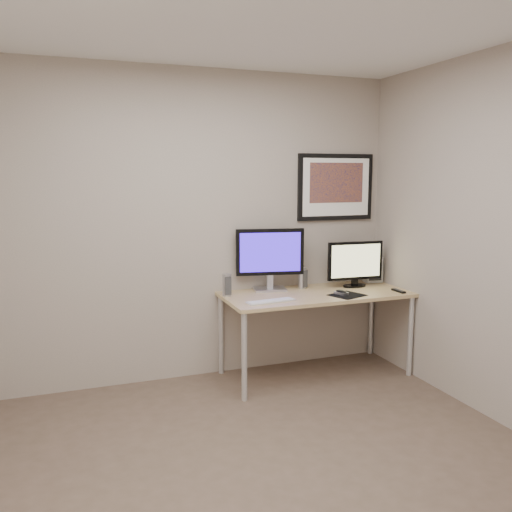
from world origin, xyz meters
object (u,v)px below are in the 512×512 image
object	(u,v)px
speaker_left	(227,285)
framed_art	(336,187)
keyboard	(271,301)
desk	(316,300)
fan_unit	(373,270)
speaker_right	(302,278)
monitor_large	(270,257)
monitor_tv	(355,263)

from	to	relation	value
speaker_left	framed_art	bearing A→B (deg)	9.78
speaker_left	keyboard	size ratio (longest dim) A/B	0.46
desk	fan_unit	xyz separation A→B (m)	(0.71, 0.24, 0.18)
speaker_right	speaker_left	bearing A→B (deg)	163.85
desk	framed_art	world-z (taller)	framed_art
monitor_large	speaker_right	size ratio (longest dim) A/B	3.21
speaker_left	fan_unit	xyz separation A→B (m)	(1.47, 0.09, 0.03)
framed_art	keyboard	world-z (taller)	framed_art
speaker_right	monitor_large	bearing A→B (deg)	155.22
desk	speaker_right	xyz separation A→B (m)	(-0.04, 0.20, 0.16)
speaker_left	desk	bearing A→B (deg)	-10.87
speaker_right	keyboard	size ratio (longest dim) A/B	0.46
monitor_tv	monitor_large	bearing A→B (deg)	174.40
framed_art	speaker_left	size ratio (longest dim) A/B	4.04
monitor_tv	framed_art	bearing A→B (deg)	114.94
speaker_left	speaker_right	size ratio (longest dim) A/B	1.01
monitor_tv	keyboard	bearing A→B (deg)	-159.61
monitor_tv	speaker_right	world-z (taller)	monitor_tv
framed_art	fan_unit	distance (m)	0.86
desk	fan_unit	distance (m)	0.77
fan_unit	speaker_right	bearing A→B (deg)	-170.13
monitor_large	fan_unit	size ratio (longest dim) A/B	2.49
fan_unit	speaker_left	bearing A→B (deg)	-169.29
desk	monitor_tv	world-z (taller)	monitor_tv
desk	fan_unit	bearing A→B (deg)	18.39
desk	framed_art	xyz separation A→B (m)	(0.35, 0.33, 0.96)
monitor_large	monitor_tv	size ratio (longest dim) A/B	1.12
speaker_left	keyboard	distance (m)	0.43
keyboard	fan_unit	xyz separation A→B (m)	(1.20, 0.42, 0.11)
speaker_left	monitor_tv	bearing A→B (deg)	-1.88
desk	keyboard	size ratio (longest dim) A/B	3.98
keyboard	monitor_large	bearing A→B (deg)	63.08
desk	monitor_large	distance (m)	0.55
speaker_right	fan_unit	size ratio (longest dim) A/B	0.78
desk	monitor_tv	bearing A→B (deg)	13.03
desk	speaker_left	size ratio (longest dim) A/B	8.63
fan_unit	keyboard	bearing A→B (deg)	-153.56
monitor_large	monitor_tv	world-z (taller)	monitor_large
monitor_large	speaker_left	xyz separation A→B (m)	(-0.42, -0.08, -0.21)
framed_art	monitor_large	distance (m)	0.91
desk	keyboard	xyz separation A→B (m)	(-0.49, -0.18, 0.07)
fan_unit	desk	bearing A→B (deg)	-154.24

